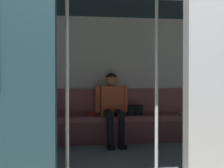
% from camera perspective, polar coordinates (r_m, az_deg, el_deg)
% --- Properties ---
extents(train_car, '(6.40, 2.89, 2.31)m').
position_cam_1_polar(train_car, '(3.37, -2.44, 9.12)').
color(train_car, '#ADAFB5').
rests_on(train_car, ground_plane).
extents(bench_seat, '(2.93, 0.44, 0.46)m').
position_cam_1_polar(bench_seat, '(4.49, -2.61, -8.23)').
color(bench_seat, '#935156').
rests_on(bench_seat, ground_plane).
extents(person_seated, '(0.55, 0.69, 1.19)m').
position_cam_1_polar(person_seated, '(4.42, 0.06, -4.11)').
color(person_seated, '#CC5933').
rests_on(person_seated, ground_plane).
extents(handbag, '(0.26, 0.15, 0.17)m').
position_cam_1_polar(handbag, '(4.60, 4.92, -5.61)').
color(handbag, black).
rests_on(handbag, bench_seat).
extents(book, '(0.16, 0.23, 0.03)m').
position_cam_1_polar(book, '(4.55, -4.80, -6.57)').
color(book, '#B22D2D').
rests_on(book, bench_seat).
extents(grab_pole_door, '(0.04, 0.04, 2.17)m').
position_cam_1_polar(grab_pole_door, '(2.52, -9.71, 1.49)').
color(grab_pole_door, silver).
rests_on(grab_pole_door, ground_plane).
extents(grab_pole_far, '(0.04, 0.04, 2.17)m').
position_cam_1_polar(grab_pole_far, '(2.76, 9.61, 1.43)').
color(grab_pole_far, silver).
rests_on(grab_pole_far, ground_plane).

